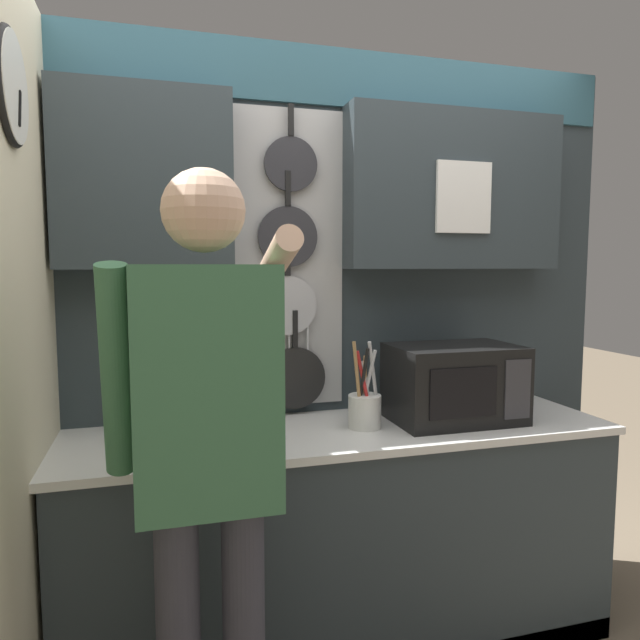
{
  "coord_description": "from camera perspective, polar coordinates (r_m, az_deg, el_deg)",
  "views": [
    {
      "loc": [
        -0.7,
        -2.08,
        1.53
      ],
      "look_at": [
        -0.05,
        0.18,
        1.3
      ],
      "focal_mm": 32.0,
      "sensor_mm": 36.0,
      "label": 1
    }
  ],
  "objects": [
    {
      "name": "utensil_crock",
      "position": [
        2.27,
        4.5,
        -8.69
      ],
      "size": [
        0.13,
        0.13,
        0.35
      ],
      "color": "white",
      "rests_on": "base_cabinet_counter"
    },
    {
      "name": "side_wall",
      "position": [
        1.73,
        -28.99,
        -5.06
      ],
      "size": [
        0.07,
        1.6,
        2.43
      ],
      "color": "beige",
      "rests_on": "ground_plane"
    },
    {
      "name": "back_wall_unit",
      "position": [
        2.45,
        0.96,
        4.73
      ],
      "size": [
        2.72,
        0.22,
        2.43
      ],
      "color": "#2D383D",
      "rests_on": "ground_plane"
    },
    {
      "name": "person",
      "position": [
        1.61,
        -11.18,
        -11.2
      ],
      "size": [
        0.54,
        0.68,
        1.78
      ],
      "color": "#383842",
      "rests_on": "ground_plane"
    },
    {
      "name": "knife_block",
      "position": [
        2.13,
        -12.99,
        -9.37
      ],
      "size": [
        0.11,
        0.15,
        0.27
      ],
      "color": "brown",
      "rests_on": "base_cabinet_counter"
    },
    {
      "name": "base_cabinet_counter",
      "position": [
        2.44,
        2.48,
        -20.91
      ],
      "size": [
        2.15,
        0.59,
        0.89
      ],
      "color": "#2D383D",
      "rests_on": "ground_plane"
    },
    {
      "name": "microwave",
      "position": [
        2.41,
        13.26,
        -6.16
      ],
      "size": [
        0.51,
        0.35,
        0.31
      ],
      "color": "black",
      "rests_on": "base_cabinet_counter"
    }
  ]
}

